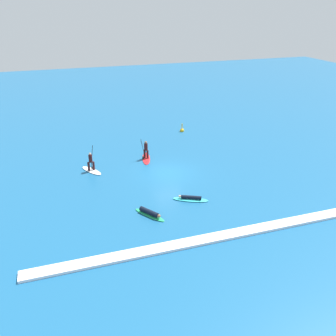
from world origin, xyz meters
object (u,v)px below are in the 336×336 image
surfer_on_white_board (91,167)px  surfer_on_red_board (146,154)px  marker_buoy (182,130)px  surfer_on_teal_board (191,199)px  surfer_on_green_board (150,213)px

surfer_on_white_board → surfer_on_red_board: size_ratio=0.83×
surfer_on_white_board → surfer_on_red_board: bearing=-106.7°
marker_buoy → surfer_on_white_board: bearing=-146.0°
surfer_on_teal_board → surfer_on_red_board: (-1.15, 8.93, 0.36)m
surfer_on_teal_board → surfer_on_green_board: bearing=44.2°
surfer_on_green_board → surfer_on_teal_board: surfer_on_green_board is taller
surfer_on_red_board → marker_buoy: (6.16, 6.61, -0.33)m
surfer_on_white_board → surfer_on_red_board: 5.56m
surfer_on_white_board → surfer_on_teal_board: (6.58, -7.73, -0.29)m
surfer_on_red_board → surfer_on_green_board: bearing=-0.1°
surfer_on_red_board → marker_buoy: bearing=150.5°
surfer_on_teal_board → marker_buoy: (5.00, 15.54, 0.02)m
surfer_on_teal_board → surfer_on_white_board: bearing=-23.3°
surfer_on_green_board → surfer_on_teal_board: bearing=74.7°
surfer_on_green_board → surfer_on_teal_board: 3.78m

